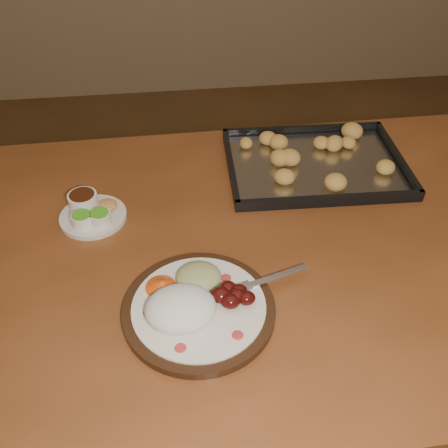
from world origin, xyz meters
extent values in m
plane|color=brown|center=(0.00, 0.00, 0.00)|extent=(4.00, 4.00, 0.00)
cube|color=brown|center=(-0.03, -0.24, 0.73)|extent=(1.51, 0.92, 0.04)
cylinder|color=#513618|center=(0.64, 0.15, 0.35)|extent=(0.07, 0.07, 0.71)
cylinder|color=black|center=(-0.11, -0.41, 0.76)|extent=(0.27, 0.27, 0.02)
cylinder|color=silver|center=(-0.11, -0.41, 0.77)|extent=(0.24, 0.24, 0.01)
ellipsoid|color=red|center=(-0.15, -0.50, 0.77)|extent=(0.02, 0.02, 0.00)
ellipsoid|color=red|center=(-0.05, -0.48, 0.77)|extent=(0.02, 0.02, 0.00)
ellipsoid|color=red|center=(-0.05, -0.35, 0.77)|extent=(0.02, 0.02, 0.00)
ellipsoid|color=red|center=(-0.20, -0.42, 0.77)|extent=(0.02, 0.02, 0.00)
ellipsoid|color=silver|center=(-0.14, -0.43, 0.78)|extent=(0.15, 0.14, 0.06)
ellipsoid|color=#4F0C0B|center=(-0.05, -0.42, 0.78)|extent=(0.03, 0.03, 0.03)
ellipsoid|color=#4F0C0B|center=(-0.04, -0.40, 0.78)|extent=(0.03, 0.03, 0.03)
ellipsoid|color=#4F0C0B|center=(-0.05, -0.39, 0.78)|extent=(0.03, 0.03, 0.03)
ellipsoid|color=#4F0C0B|center=(-0.03, -0.42, 0.78)|extent=(0.03, 0.03, 0.03)
ellipsoid|color=#4F0C0B|center=(-0.07, -0.40, 0.78)|extent=(0.03, 0.03, 0.03)
ellipsoid|color=#4F0C0B|center=(-0.04, -0.41, 0.78)|extent=(0.03, 0.03, 0.03)
ellipsoid|color=tan|center=(-0.10, -0.35, 0.78)|extent=(0.10, 0.10, 0.03)
cone|color=#D54B13|center=(-0.17, -0.36, 0.78)|extent=(0.09, 0.09, 0.03)
cube|color=white|center=(0.04, -0.36, 0.77)|extent=(0.13, 0.05, 0.00)
cube|color=white|center=(-0.03, -0.38, 0.77)|extent=(0.04, 0.03, 0.00)
cylinder|color=white|center=(-0.05, -0.40, 0.77)|extent=(0.03, 0.01, 0.00)
cylinder|color=white|center=(-0.05, -0.39, 0.77)|extent=(0.03, 0.01, 0.00)
cylinder|color=white|center=(-0.05, -0.39, 0.77)|extent=(0.03, 0.01, 0.00)
cylinder|color=white|center=(-0.05, -0.38, 0.77)|extent=(0.03, 0.01, 0.00)
cylinder|color=beige|center=(-0.31, -0.13, 0.76)|extent=(0.14, 0.14, 0.01)
cylinder|color=white|center=(-0.33, -0.16, 0.77)|extent=(0.04, 0.04, 0.03)
cylinder|color=#49A420|center=(-0.33, -0.16, 0.79)|extent=(0.04, 0.04, 0.00)
cylinder|color=white|center=(-0.29, -0.16, 0.77)|extent=(0.04, 0.04, 0.03)
cylinder|color=#49A420|center=(-0.29, -0.16, 0.79)|extent=(0.04, 0.04, 0.00)
cylinder|color=white|center=(-0.33, -0.10, 0.78)|extent=(0.06, 0.06, 0.04)
cylinder|color=#351609|center=(-0.33, -0.10, 0.80)|extent=(0.05, 0.05, 0.00)
ellipsoid|color=#DA984D|center=(-0.28, -0.11, 0.77)|extent=(0.04, 0.04, 0.02)
cube|color=black|center=(0.21, 0.00, 0.75)|extent=(0.43, 0.32, 0.01)
cube|color=black|center=(0.22, 0.15, 0.77)|extent=(0.42, 0.03, 0.02)
cube|color=black|center=(0.21, -0.15, 0.77)|extent=(0.42, 0.03, 0.02)
cube|color=black|center=(0.42, 0.00, 0.77)|extent=(0.02, 0.31, 0.02)
cube|color=black|center=(0.00, 0.01, 0.77)|extent=(0.02, 0.31, 0.02)
cube|color=silver|center=(0.21, 0.00, 0.76)|extent=(0.40, 0.30, 0.00)
ellipsoid|color=gold|center=(0.26, 0.00, 0.78)|extent=(0.05, 0.04, 0.03)
ellipsoid|color=gold|center=(0.31, 0.03, 0.78)|extent=(0.06, 0.06, 0.03)
ellipsoid|color=gold|center=(0.25, 0.08, 0.78)|extent=(0.06, 0.06, 0.03)
ellipsoid|color=gold|center=(0.21, 0.06, 0.78)|extent=(0.04, 0.05, 0.03)
ellipsoid|color=gold|center=(0.17, 0.07, 0.78)|extent=(0.06, 0.06, 0.03)
ellipsoid|color=gold|center=(0.17, 0.02, 0.78)|extent=(0.06, 0.06, 0.03)
ellipsoid|color=gold|center=(0.10, 0.01, 0.78)|extent=(0.05, 0.04, 0.03)
ellipsoid|color=gold|center=(0.15, -0.04, 0.78)|extent=(0.06, 0.06, 0.03)
ellipsoid|color=gold|center=(0.14, -0.04, 0.78)|extent=(0.06, 0.06, 0.03)
ellipsoid|color=gold|center=(0.21, -0.08, 0.78)|extent=(0.04, 0.05, 0.03)
ellipsoid|color=gold|center=(0.24, -0.03, 0.78)|extent=(0.06, 0.06, 0.03)
ellipsoid|color=gold|center=(0.31, -0.03, 0.78)|extent=(0.06, 0.06, 0.03)
camera|label=1|loc=(-0.13, -0.98, 1.45)|focal=40.00mm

